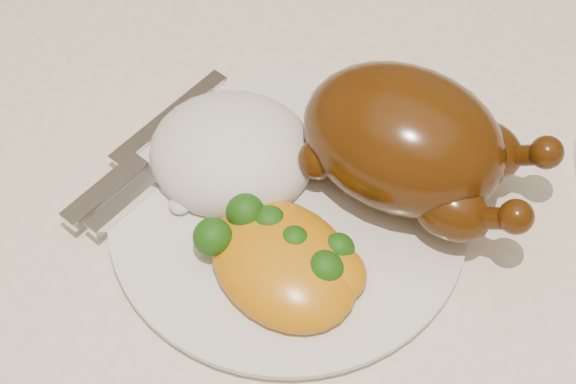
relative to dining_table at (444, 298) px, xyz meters
The scene contains 7 objects.
dining_table is the anchor object (origin of this frame).
tablecloth 0.07m from the dining_table, ahead, with size 1.73×1.03×0.18m.
dinner_plate 0.17m from the dining_table, 158.32° to the right, with size 0.27×0.27×0.01m, color silver.
roast_chicken 0.17m from the dining_table, 166.18° to the left, with size 0.19×0.12×0.10m.
rice_mound 0.23m from the dining_table, 169.30° to the right, with size 0.16×0.15×0.07m.
mac_and_cheese 0.19m from the dining_table, 136.58° to the right, with size 0.15×0.13×0.05m.
cutlery 0.28m from the dining_table, 162.15° to the right, with size 0.05×0.19×0.01m.
Camera 1 is at (0.04, -0.35, 1.28)m, focal length 50.00 mm.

